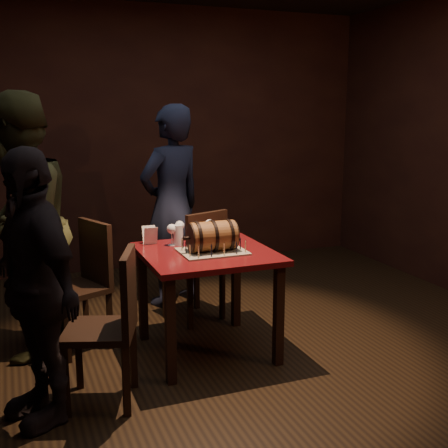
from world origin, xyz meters
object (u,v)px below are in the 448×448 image
object	(u,v)px
wine_glass_left	(172,230)
wine_glass_mid	(180,227)
chair_left_rear	(85,278)
person_back	(172,206)
person_left_front	(34,288)
person_left_rear	(20,227)
pint_of_ale	(178,236)
pub_table	(207,266)
barrel_cake	(212,236)
wine_glass_right	(209,225)
chair_back	(199,260)
chair_left_front	(113,319)

from	to	relation	value
wine_glass_left	wine_glass_mid	world-z (taller)	same
wine_glass_mid	chair_left_rear	distance (m)	0.78
person_back	person_left_front	distance (m)	2.03
person_left_front	person_left_rear	bearing A→B (deg)	161.83
person_back	person_left_front	xyz separation A→B (m)	(-1.24, -1.60, -0.11)
pint_of_ale	person_back	xyz separation A→B (m)	(0.20, 0.87, 0.06)
wine_glass_left	chair_left_rear	distance (m)	0.73
pub_table	chair_left_rear	size ratio (longest dim) A/B	0.97
chair_left_rear	barrel_cake	bearing A→B (deg)	-29.72
wine_glass_right	pint_of_ale	xyz separation A→B (m)	(-0.26, -0.06, -0.05)
pub_table	wine_glass_mid	xyz separation A→B (m)	(-0.10, 0.33, 0.23)
pub_table	chair_back	size ratio (longest dim) A/B	0.97
person_back	person_left_rear	bearing A→B (deg)	3.79
person_left_front	wine_glass_mid	bearing A→B (deg)	106.97
barrel_cake	wine_glass_right	world-z (taller)	barrel_cake
chair_back	person_left_rear	distance (m)	1.41
wine_glass_mid	chair_back	world-z (taller)	chair_back
barrel_cake	wine_glass_mid	bearing A→B (deg)	107.93
wine_glass_mid	wine_glass_right	size ratio (longest dim) A/B	1.00
pub_table	wine_glass_right	world-z (taller)	wine_glass_right
person_back	chair_left_rear	bearing A→B (deg)	15.66
pint_of_ale	person_back	world-z (taller)	person_back
chair_left_rear	person_left_rear	bearing A→B (deg)	174.01
wine_glass_right	pint_of_ale	world-z (taller)	wine_glass_right
chair_left_rear	chair_back	bearing A→B (deg)	9.67
wine_glass_mid	person_back	distance (m)	0.79
wine_glass_right	person_left_front	bearing A→B (deg)	-148.68
wine_glass_left	chair_left_rear	world-z (taller)	chair_left_rear
chair_left_front	pint_of_ale	bearing A→B (deg)	49.01
chair_left_front	barrel_cake	bearing A→B (deg)	28.65
pint_of_ale	person_left_front	world-z (taller)	person_left_front
wine_glass_right	chair_left_front	bearing A→B (deg)	-138.75
person_left_front	pint_of_ale	bearing A→B (deg)	104.69
pint_of_ale	chair_back	size ratio (longest dim) A/B	0.16
wine_glass_left	chair_left_rear	bearing A→B (deg)	163.70
wine_glass_right	chair_left_front	distance (m)	1.22
wine_glass_right	chair_left_front	world-z (taller)	chair_left_front
pub_table	barrel_cake	distance (m)	0.23
chair_back	person_left_front	size ratio (longest dim) A/B	0.60
wine_glass_mid	chair_back	xyz separation A→B (m)	(0.24, 0.25, -0.34)
barrel_cake	wine_glass_left	size ratio (longest dim) A/B	2.36
chair_left_rear	person_back	size ratio (longest dim) A/B	0.53
person_left_front	wine_glass_right	bearing A→B (deg)	100.93
person_left_rear	wine_glass_right	bearing A→B (deg)	99.79
pub_table	chair_left_rear	distance (m)	0.91
chair_left_front	chair_back	bearing A→B (deg)	49.73
pint_of_ale	chair_back	xyz separation A→B (m)	(0.28, 0.34, -0.30)
pint_of_ale	wine_glass_right	bearing A→B (deg)	13.58
pub_table	person_left_rear	world-z (taller)	person_left_rear
person_left_rear	person_left_front	size ratio (longest dim) A/B	1.20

